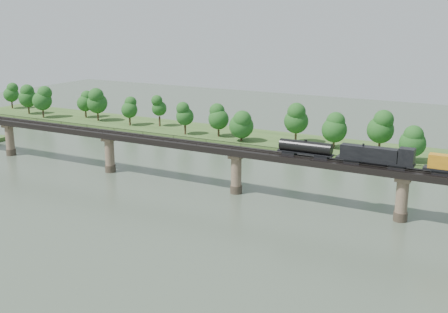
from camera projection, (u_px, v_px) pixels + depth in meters
The scene contains 6 objects.
ground at pixel (169, 233), 114.46m from camera, with size 400.00×400.00×0.00m, color #3A4838.
far_bank at pixel (312, 145), 186.51m from camera, with size 300.00×24.00×1.60m, color #325220.
bridge at pixel (236, 172), 138.60m from camera, with size 236.00×30.00×11.50m.
bridge_superstructure at pixel (236, 147), 137.01m from camera, with size 220.00×4.90×0.75m.
far_treeline at pixel (285, 122), 184.51m from camera, with size 289.06×17.54×13.60m.
freight_train at pixel (436, 163), 115.13m from camera, with size 67.85×2.64×4.67m.
Camera 1 is at (61.12, -88.42, 43.87)m, focal length 45.00 mm.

